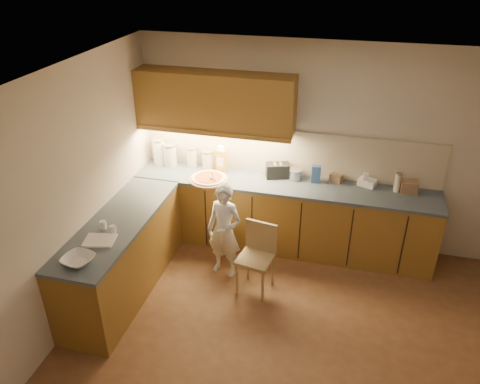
% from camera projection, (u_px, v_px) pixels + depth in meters
% --- Properties ---
extents(room, '(4.54, 4.50, 2.62)m').
position_uv_depth(room, '(297.00, 199.00, 3.88)').
color(room, brown).
rests_on(room, ground).
extents(l_counter, '(3.77, 2.62, 0.92)m').
position_uv_depth(l_counter, '(231.00, 228.00, 5.72)').
color(l_counter, olive).
rests_on(l_counter, ground).
extents(backsplash, '(3.75, 0.02, 0.58)m').
position_uv_depth(backsplash, '(288.00, 152.00, 5.87)').
color(backsplash, beige).
rests_on(backsplash, l_counter).
extents(upper_cabinets, '(1.95, 0.36, 0.73)m').
position_uv_depth(upper_cabinets, '(215.00, 101.00, 5.62)').
color(upper_cabinets, olive).
rests_on(upper_cabinets, ground).
extents(pizza_on_board, '(0.49, 0.49, 0.20)m').
position_uv_depth(pizza_on_board, '(209.00, 179.00, 5.82)').
color(pizza_on_board, tan).
rests_on(pizza_on_board, l_counter).
extents(child, '(0.48, 0.36, 1.18)m').
position_uv_depth(child, '(224.00, 231.00, 5.42)').
color(child, white).
rests_on(child, ground).
extents(wooden_chair, '(0.43, 0.43, 0.82)m').
position_uv_depth(wooden_chair, '(258.00, 252.00, 5.25)').
color(wooden_chair, tan).
rests_on(wooden_chair, ground).
extents(mixing_bowl, '(0.33, 0.33, 0.07)m').
position_uv_depth(mixing_bowl, '(78.00, 260.00, 4.33)').
color(mixing_bowl, silver).
rests_on(mixing_bowl, l_counter).
extents(canister_a, '(0.18, 0.18, 0.35)m').
position_uv_depth(canister_a, '(159.00, 151.00, 6.18)').
color(canister_a, white).
rests_on(canister_a, l_counter).
extents(canister_b, '(0.18, 0.18, 0.31)m').
position_uv_depth(canister_b, '(170.00, 155.00, 6.13)').
color(canister_b, beige).
rests_on(canister_b, l_counter).
extents(canister_c, '(0.14, 0.14, 0.27)m').
position_uv_depth(canister_c, '(192.00, 157.00, 6.13)').
color(canister_c, beige).
rests_on(canister_c, l_counter).
extents(canister_d, '(0.15, 0.15, 0.25)m').
position_uv_depth(canister_d, '(208.00, 159.00, 6.08)').
color(canister_d, beige).
rests_on(canister_d, l_counter).
extents(oil_jug, '(0.14, 0.12, 0.35)m').
position_uv_depth(oil_jug, '(221.00, 160.00, 5.98)').
color(oil_jug, '#B98F25').
rests_on(oil_jug, l_counter).
extents(toaster, '(0.32, 0.24, 0.19)m').
position_uv_depth(toaster, '(277.00, 170.00, 5.86)').
color(toaster, black).
rests_on(toaster, l_counter).
extents(steel_pot, '(0.17, 0.17, 0.13)m').
position_uv_depth(steel_pot, '(295.00, 174.00, 5.83)').
color(steel_pot, '#A8A8AC').
rests_on(steel_pot, l_counter).
extents(blue_box, '(0.12, 0.09, 0.22)m').
position_uv_depth(blue_box, '(316.00, 174.00, 5.74)').
color(blue_box, '#325497').
rests_on(blue_box, l_counter).
extents(card_box_a, '(0.17, 0.15, 0.10)m').
position_uv_depth(card_box_a, '(336.00, 178.00, 5.77)').
color(card_box_a, '#987751').
rests_on(card_box_a, l_counter).
extents(white_bottle, '(0.06, 0.06, 0.17)m').
position_uv_depth(white_bottle, '(365.00, 180.00, 5.65)').
color(white_bottle, white).
rests_on(white_bottle, l_counter).
extents(flat_pack, '(0.24, 0.20, 0.08)m').
position_uv_depth(flat_pack, '(367.00, 183.00, 5.69)').
color(flat_pack, white).
rests_on(flat_pack, l_counter).
extents(tall_jar, '(0.08, 0.08, 0.24)m').
position_uv_depth(tall_jar, '(398.00, 182.00, 5.52)').
color(tall_jar, beige).
rests_on(tall_jar, l_counter).
extents(card_box_b, '(0.20, 0.15, 0.15)m').
position_uv_depth(card_box_b, '(409.00, 187.00, 5.52)').
color(card_box_b, '#997052').
rests_on(card_box_b, l_counter).
extents(dough_cloth, '(0.34, 0.29, 0.02)m').
position_uv_depth(dough_cloth, '(100.00, 240.00, 4.65)').
color(dough_cloth, silver).
rests_on(dough_cloth, l_counter).
extents(spice_jar_a, '(0.09, 0.09, 0.09)m').
position_uv_depth(spice_jar_a, '(103.00, 225.00, 4.84)').
color(spice_jar_a, white).
rests_on(spice_jar_a, l_counter).
extents(spice_jar_b, '(0.07, 0.07, 0.08)m').
position_uv_depth(spice_jar_b, '(113.00, 229.00, 4.78)').
color(spice_jar_b, white).
rests_on(spice_jar_b, l_counter).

